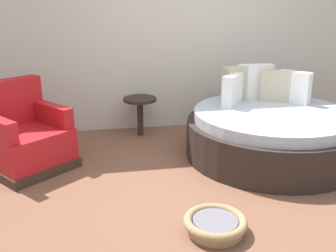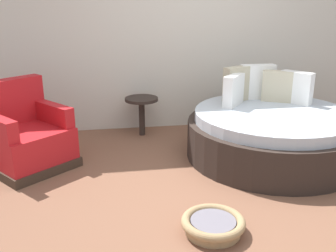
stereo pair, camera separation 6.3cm
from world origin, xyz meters
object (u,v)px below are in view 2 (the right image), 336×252
Objects in this scene: red_armchair at (25,138)px; round_daybed at (271,133)px; side_table at (142,105)px; pet_basket at (213,224)px.

round_daybed is at bearing -3.50° from red_armchair.
red_armchair is at bearing -148.70° from side_table.
round_daybed is 3.76× the size of side_table.
red_armchair is at bearing 176.50° from round_daybed.
round_daybed is 1.73m from side_table.
red_armchair is (-2.76, 0.17, 0.04)m from round_daybed.
side_table is at bearing 97.75° from pet_basket.
red_armchair is 2.32m from pet_basket.
pet_basket is at bearing -127.52° from round_daybed.
round_daybed reaches higher than side_table.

